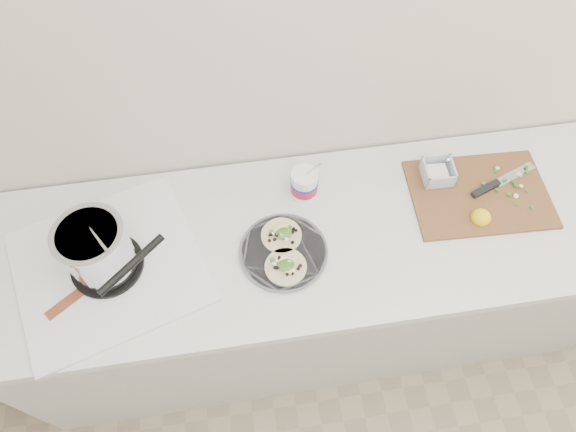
{
  "coord_description": "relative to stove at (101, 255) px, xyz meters",
  "views": [
    {
      "loc": [
        -0.3,
        0.6,
        2.36
      ],
      "look_at": [
        -0.17,
        1.46,
        0.96
      ],
      "focal_mm": 32.0,
      "sensor_mm": 36.0,
      "label": 1
    }
  ],
  "objects": [
    {
      "name": "tub",
      "position": [
        0.66,
        0.19,
        -0.02
      ],
      "size": [
        0.09,
        0.09,
        0.21
      ],
      "rotation": [
        0.0,
        0.0,
        -0.15
      ],
      "color": "white",
      "rests_on": "counter"
    },
    {
      "name": "taco_plate",
      "position": [
        0.55,
        -0.03,
        -0.07
      ],
      "size": [
        0.28,
        0.28,
        0.04
      ],
      "rotation": [
        0.0,
        0.0,
        -0.29
      ],
      "color": "#55535A",
      "rests_on": "counter"
    },
    {
      "name": "counter",
      "position": [
        0.75,
        0.04,
        -0.54
      ],
      "size": [
        2.44,
        0.66,
        0.9
      ],
      "color": "beige",
      "rests_on": "ground"
    },
    {
      "name": "bacon_plate",
      "position": [
        -0.12,
        -0.1,
        -0.08
      ],
      "size": [
        0.22,
        0.22,
        0.02
      ],
      "rotation": [
        0.0,
        0.0,
        0.62
      ],
      "color": "#C6BE85",
      "rests_on": "counter"
    },
    {
      "name": "stove",
      "position": [
        0.0,
        0.0,
        0.0
      ],
      "size": [
        0.68,
        0.65,
        0.26
      ],
      "rotation": [
        0.0,
        0.0,
        0.29
      ],
      "color": "silver",
      "rests_on": "counter"
    },
    {
      "name": "cutboard",
      "position": [
        1.24,
        0.1,
        -0.07
      ],
      "size": [
        0.48,
        0.35,
        0.07
      ],
      "rotation": [
        0.0,
        0.0,
        -0.05
      ],
      "color": "brown",
      "rests_on": "counter"
    }
  ]
}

